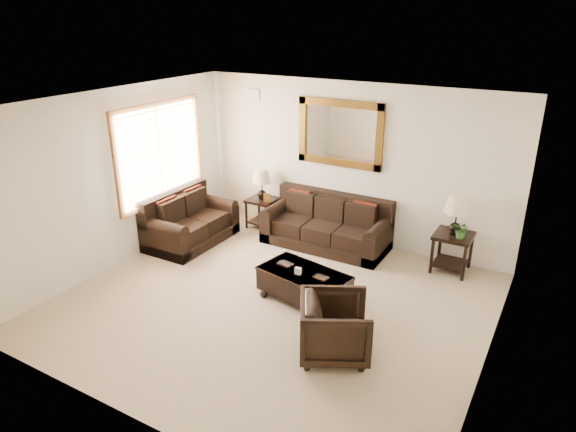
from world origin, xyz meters
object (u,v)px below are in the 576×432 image
Objects in this scene: loveseat at (188,224)px; armchair at (335,325)px; coffee_table at (304,282)px; sofa at (327,228)px; end_table_left at (262,190)px; end_table_right at (456,222)px.

loveseat is 1.96× the size of armchair.
loveseat is 2.73m from coffee_table.
loveseat is at bearing -153.48° from sofa.
end_table_left is 0.82× the size of coffee_table.
loveseat is 1.46m from end_table_left.
loveseat is at bearing -122.40° from end_table_left.
armchair is (0.89, -0.91, 0.14)m from coffee_table.
armchair is (1.39, -2.68, 0.09)m from sofa.
sofa is 1.34× the size of loveseat.
coffee_table is 1.28m from armchair.
loveseat is (-2.13, -1.06, 0.01)m from sofa.
coffee_table is at bearing -74.00° from sofa.
sofa is at bearing -0.43° from armchair.
end_table_right is at bearing -0.46° from end_table_left.
sofa is 1.84m from coffee_table.
end_table_right reaches higher than sofa.
sofa is 1.91× the size of end_table_left.
armchair is at bearing -103.44° from end_table_right.
loveseat reaches higher than armchair.
coffee_table is at bearing 16.30° from armchair.
sofa is 2.38m from loveseat.
sofa is 1.57× the size of coffee_table.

